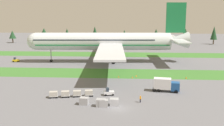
# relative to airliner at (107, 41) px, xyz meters

# --- Properties ---
(ground_plane) EXTENTS (400.00, 400.00, 0.00)m
(ground_plane) POSITION_rel_airliner_xyz_m (6.86, -54.30, -8.73)
(ground_plane) COLOR slate
(grass_strip_near) EXTENTS (320.00, 14.31, 0.01)m
(grass_strip_near) POSITION_rel_airliner_xyz_m (6.86, -20.42, -8.73)
(grass_strip_near) COLOR #3D752D
(grass_strip_near) RESTS_ON ground
(grass_strip_far) EXTENTS (320.00, 14.31, 0.01)m
(grass_strip_far) POSITION_rel_airliner_xyz_m (6.86, 20.19, -8.73)
(grass_strip_far) COLOR #3D752D
(grass_strip_far) RESTS_ON ground
(airliner) EXTENTS (66.38, 81.78, 24.35)m
(airliner) POSITION_rel_airliner_xyz_m (0.00, 0.00, 0.00)
(airliner) COLOR silver
(airliner) RESTS_ON ground
(baggage_tug) EXTENTS (2.81, 1.80, 1.97)m
(baggage_tug) POSITION_rel_airliner_xyz_m (3.95, -44.99, -7.92)
(baggage_tug) COLOR silver
(baggage_tug) RESTS_ON ground
(cargo_dolly_lead) EXTENTS (2.46, 1.91, 1.55)m
(cargo_dolly_lead) POSITION_rel_airliner_xyz_m (-0.98, -46.00, -7.81)
(cargo_dolly_lead) COLOR #A3A3A8
(cargo_dolly_lead) RESTS_ON ground
(cargo_dolly_second) EXTENTS (2.46, 1.91, 1.55)m
(cargo_dolly_second) POSITION_rel_airliner_xyz_m (-3.82, -46.59, -7.81)
(cargo_dolly_second) COLOR #A3A3A8
(cargo_dolly_second) RESTS_ON ground
(cargo_dolly_third) EXTENTS (2.46, 1.91, 1.55)m
(cargo_dolly_third) POSITION_rel_airliner_xyz_m (-6.66, -47.17, -7.81)
(cargo_dolly_third) COLOR #A3A3A8
(cargo_dolly_third) RESTS_ON ground
(cargo_dolly_fourth) EXTENTS (2.46, 1.91, 1.55)m
(cargo_dolly_fourth) POSITION_rel_airliner_xyz_m (-9.50, -47.76, -7.81)
(cargo_dolly_fourth) COLOR #A3A3A8
(cargo_dolly_fourth) RESTS_ON ground
(catering_truck) EXTENTS (7.21, 3.28, 3.58)m
(catering_truck) POSITION_rel_airliner_xyz_m (18.82, -40.81, -6.78)
(catering_truck) COLOR #1E4C8E
(catering_truck) RESTS_ON ground
(pushback_tractor) EXTENTS (2.67, 1.46, 1.97)m
(pushback_tractor) POSITION_rel_airliner_xyz_m (-38.36, -2.34, -7.92)
(pushback_tractor) COLOR yellow
(pushback_tractor) RESTS_ON ground
(ground_crew_marshaller) EXTENTS (0.36, 0.50, 1.74)m
(ground_crew_marshaller) POSITION_rel_airliner_xyz_m (11.77, -49.94, -7.79)
(ground_crew_marshaller) COLOR black
(ground_crew_marshaller) RESTS_ON ground
(uld_container_0) EXTENTS (2.03, 1.64, 1.72)m
(uld_container_0) POSITION_rel_airliner_xyz_m (2.80, -53.16, -7.87)
(uld_container_0) COLOR #A3A3A8
(uld_container_0) RESTS_ON ground
(uld_container_1) EXTENTS (2.13, 1.77, 1.68)m
(uld_container_1) POSITION_rel_airliner_xyz_m (-1.14, -52.18, -7.89)
(uld_container_1) COLOR #A3A3A8
(uld_container_1) RESTS_ON ground
(uld_container_2) EXTENTS (2.07, 1.69, 1.62)m
(uld_container_2) POSITION_rel_airliner_xyz_m (5.76, -52.34, -7.92)
(uld_container_2) COLOR #A3A3A8
(uld_container_2) RESTS_ON ground
(uld_container_3) EXTENTS (2.05, 1.66, 1.58)m
(uld_container_3) POSITION_rel_airliner_xyz_m (3.44, -53.19, -7.94)
(uld_container_3) COLOR #A3A3A8
(uld_container_3) RESTS_ON ground
(taxiway_marker_0) EXTENTS (0.44, 0.44, 0.50)m
(taxiway_marker_0) POSITION_rel_airliner_xyz_m (10.11, -26.59, -8.48)
(taxiway_marker_0) COLOR orange
(taxiway_marker_0) RESTS_ON ground
(taxiway_marker_1) EXTENTS (0.44, 0.44, 0.48)m
(taxiway_marker_1) POSITION_rel_airliner_xyz_m (5.69, -25.84, -8.49)
(taxiway_marker_1) COLOR orange
(taxiway_marker_1) RESTS_ON ground
(taxiway_marker_2) EXTENTS (0.44, 0.44, 0.68)m
(taxiway_marker_2) POSITION_rel_airliner_xyz_m (27.11, -26.33, -8.39)
(taxiway_marker_2) COLOR orange
(taxiway_marker_2) RESTS_ON ground
(taxiway_marker_3) EXTENTS (0.44, 0.44, 0.55)m
(taxiway_marker_3) POSITION_rel_airliner_xyz_m (11.41, -24.50, -8.46)
(taxiway_marker_3) COLOR orange
(taxiway_marker_3) RESTS_ON ground
(distant_tree_line) EXTENTS (195.52, 9.50, 11.68)m
(distant_tree_line) POSITION_rel_airliner_xyz_m (12.82, 67.06, -2.20)
(distant_tree_line) COLOR #4C3823
(distant_tree_line) RESTS_ON ground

